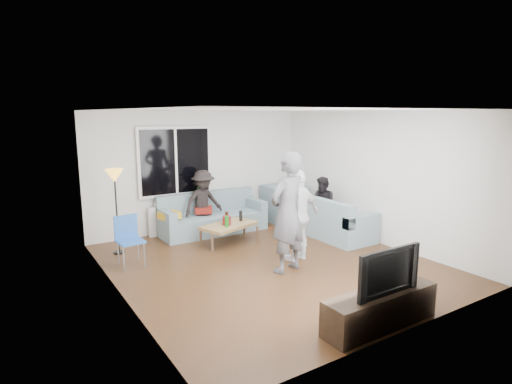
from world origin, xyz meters
TOP-DOWN VIEW (x-y plane):
  - floor at (0.00, 0.00)m, footprint 5.00×5.50m
  - ceiling at (0.00, 0.00)m, footprint 5.00×5.50m
  - wall_back at (0.00, 2.77)m, footprint 5.00×0.04m
  - wall_front at (0.00, -2.77)m, footprint 5.00×0.04m
  - wall_left at (-2.52, 0.00)m, footprint 0.04×5.50m
  - wall_right at (2.52, 0.00)m, footprint 0.04×5.50m
  - window_frame at (-0.60, 2.69)m, footprint 1.62×0.06m
  - window_glass at (-0.60, 2.65)m, footprint 1.50×0.02m
  - window_mullion at (-0.60, 2.64)m, footprint 0.05×0.03m
  - radiator at (-0.60, 2.65)m, footprint 1.30×0.12m
  - potted_plant at (-0.19, 2.62)m, footprint 0.24×0.21m
  - vase at (-1.04, 2.62)m, footprint 0.20×0.20m
  - sofa_back_section at (0.05, 2.27)m, footprint 2.30×0.85m
  - sofa_right_section at (2.02, 0.74)m, footprint 2.00×0.85m
  - sofa_corner at (1.94, 2.27)m, footprint 0.85×0.85m
  - cushion_yellow at (-0.94, 2.25)m, footprint 0.44×0.39m
  - cushion_red at (-0.14, 2.33)m, footprint 0.45×0.42m
  - coffee_table at (-0.05, 1.36)m, footprint 1.23×0.92m
  - pitcher at (-0.10, 1.36)m, footprint 0.17×0.17m
  - side_chair at (-2.05, 1.13)m, footprint 0.43×0.43m
  - floor_lamp at (-2.05, 1.95)m, footprint 0.32×0.32m
  - player_left at (0.05, -0.42)m, footprint 0.80×0.62m
  - player_right at (0.52, -0.11)m, footprint 1.00×0.54m
  - spectator_right at (2.02, 0.94)m, footprint 0.60×0.69m
  - spectator_back at (-0.15, 2.30)m, footprint 0.94×0.61m
  - tv_console at (-0.08, -2.50)m, footprint 1.60×0.40m
  - television at (-0.08, -2.50)m, footprint 0.98×0.13m
  - bottle_b at (-0.18, 1.21)m, footprint 0.08×0.08m
  - bottle_c at (-0.03, 1.50)m, footprint 0.07×0.07m
  - bottle_e at (0.28, 1.46)m, footprint 0.07×0.07m

SIDE VIEW (x-z plane):
  - floor at x=0.00m, z-range -0.04..0.00m
  - coffee_table at x=-0.05m, z-range 0.00..0.40m
  - tv_console at x=-0.08m, z-range 0.00..0.44m
  - radiator at x=-0.60m, z-range 0.00..0.62m
  - sofa_back_section at x=0.05m, z-range 0.00..0.85m
  - sofa_right_section at x=2.02m, z-range 0.00..0.85m
  - sofa_corner at x=1.94m, z-range 0.00..0.85m
  - side_chair at x=-2.05m, z-range 0.00..0.86m
  - pitcher at x=-0.10m, z-range 0.40..0.57m
  - bottle_b at x=-0.18m, z-range 0.40..0.61m
  - bottle_e at x=0.28m, z-range 0.40..0.61m
  - cushion_yellow at x=-0.94m, z-range 0.44..0.58m
  - cushion_red at x=-0.14m, z-range 0.45..0.57m
  - bottle_c at x=-0.03m, z-range 0.40..0.62m
  - spectator_right at x=2.02m, z-range 0.00..1.22m
  - spectator_back at x=-0.15m, z-range 0.00..1.37m
  - vase at x=-1.04m, z-range 0.62..0.79m
  - television at x=-0.08m, z-range 0.44..1.01m
  - floor_lamp at x=-2.05m, z-range 0.00..1.56m
  - player_right at x=0.52m, z-range 0.00..1.61m
  - potted_plant at x=-0.19m, z-range 0.62..0.99m
  - player_left at x=0.05m, z-range 0.00..1.96m
  - wall_back at x=0.00m, z-range 0.00..2.60m
  - wall_front at x=0.00m, z-range 0.00..2.60m
  - wall_left at x=-2.52m, z-range 0.00..2.60m
  - wall_right at x=2.52m, z-range 0.00..2.60m
  - window_frame at x=-0.60m, z-range 0.81..2.29m
  - window_glass at x=-0.60m, z-range 0.88..2.23m
  - window_mullion at x=-0.60m, z-range 0.88..2.23m
  - ceiling at x=0.00m, z-range 2.60..2.64m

